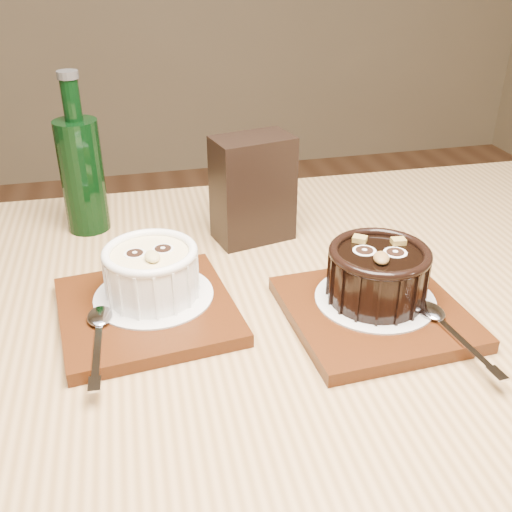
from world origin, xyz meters
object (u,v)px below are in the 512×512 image
Objects in this scene: table at (234,396)px; tray_left at (147,311)px; green_bottle at (82,172)px; ramekin_white at (151,270)px; condiment_stand at (253,189)px; tray_right at (374,313)px; ramekin_dark at (378,272)px.

tray_left is at bearing 151.59° from table.
table is 0.36m from green_bottle.
ramekin_white is 0.72× the size of condiment_stand.
tray_right is at bearing -45.13° from green_bottle.
condiment_stand reaches higher than table.
green_bottle reaches higher than table.
ramekin_white is (0.01, 0.02, 0.04)m from tray_left.
tray_right is 1.68× the size of ramekin_dark.
tray_left is 1.29× the size of condiment_stand.
green_bottle is (-0.30, 0.29, 0.03)m from ramekin_dark.
condiment_stand is (-0.08, 0.22, 0.06)m from tray_right.
tray_right is at bearing -69.36° from condiment_stand.
green_bottle is at bearing 134.87° from tray_right.
ramekin_white reaches higher than tray_right.
tray_left and tray_right have the same top height.
green_bottle is (-0.22, 0.08, 0.01)m from condiment_stand.
tray_right is 0.04m from ramekin_dark.
tray_right is 0.43m from green_bottle.
tray_right is at bearing -92.99° from ramekin_dark.
condiment_stand is 0.23m from green_bottle.
ramekin_white is at bearing 161.47° from tray_right.
tray_right is at bearing -24.88° from ramekin_white.
ramekin_dark is at bearing -0.61° from table.
green_bottle is at bearing 104.41° from tray_left.
table is at bearing -160.02° from ramekin_dark.
ramekin_white is at bearing -72.41° from green_bottle.
tray_left is at bearing -134.34° from condiment_stand.
condiment_stand reaches higher than ramekin_dark.
table is at bearing -45.69° from ramekin_white.
green_bottle is at bearing 117.10° from table.
tray_left is at bearing -126.91° from ramekin_white.
tray_left is 0.23m from condiment_stand.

